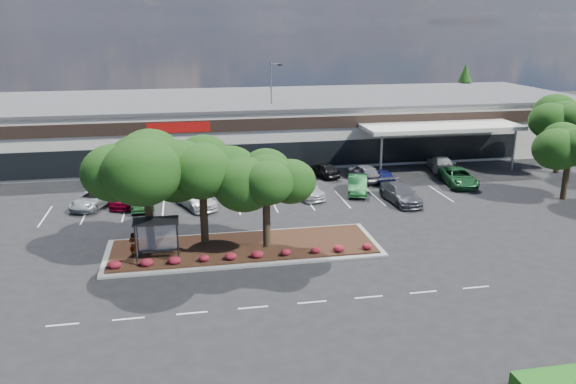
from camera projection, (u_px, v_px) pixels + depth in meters
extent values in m
plane|color=black|center=(284.00, 272.00, 33.89)|extent=(160.00, 160.00, 0.00)
cube|color=silver|center=(232.00, 126.00, 65.00)|extent=(80.00, 20.00, 6.00)
cube|color=#4C4C4E|center=(231.00, 99.00, 64.10)|extent=(80.40, 20.40, 0.30)
cube|color=black|center=(241.00, 125.00, 55.03)|extent=(80.00, 0.25, 1.20)
cube|color=black|center=(241.00, 157.00, 55.95)|extent=(60.00, 0.18, 2.60)
cube|color=#AA0E0C|center=(179.00, 127.00, 53.90)|extent=(6.00, 0.12, 1.00)
cube|color=silver|center=(442.00, 127.00, 56.37)|extent=(16.00, 5.00, 0.40)
cylinder|color=slate|center=(381.00, 157.00, 53.92)|extent=(0.24, 0.24, 4.20)
cylinder|color=slate|center=(514.00, 151.00, 56.39)|extent=(0.24, 0.24, 4.20)
cube|color=gray|center=(244.00, 248.00, 37.28)|extent=(18.00, 6.00, 0.15)
cube|color=#402616|center=(244.00, 247.00, 37.24)|extent=(17.20, 5.20, 0.12)
cube|color=silver|center=(62.00, 325.00, 28.01)|extent=(1.60, 0.12, 0.01)
cube|color=silver|center=(129.00, 319.00, 28.57)|extent=(1.60, 0.12, 0.01)
cube|color=silver|center=(192.00, 313.00, 29.14)|extent=(1.60, 0.12, 0.01)
cube|color=silver|center=(253.00, 307.00, 29.71)|extent=(1.60, 0.12, 0.01)
cube|color=silver|center=(312.00, 302.00, 30.27)|extent=(1.60, 0.12, 0.01)
cube|color=silver|center=(369.00, 297.00, 30.84)|extent=(1.60, 0.12, 0.01)
cube|color=silver|center=(423.00, 292.00, 31.40)|extent=(1.60, 0.12, 0.01)
cube|color=silver|center=(476.00, 287.00, 31.97)|extent=(1.60, 0.12, 0.01)
cube|color=silver|center=(45.00, 216.00, 43.67)|extent=(0.12, 5.00, 0.01)
cube|color=silver|center=(85.00, 214.00, 44.20)|extent=(0.12, 5.00, 0.01)
cube|color=silver|center=(125.00, 212.00, 44.73)|extent=(0.12, 5.00, 0.01)
cube|color=silver|center=(163.00, 209.00, 45.26)|extent=(0.12, 5.00, 0.01)
cube|color=silver|center=(201.00, 207.00, 45.79)|extent=(0.12, 5.00, 0.01)
cube|color=silver|center=(237.00, 205.00, 46.32)|extent=(0.12, 5.00, 0.01)
cube|color=silver|center=(273.00, 203.00, 46.85)|extent=(0.12, 5.00, 0.01)
cube|color=silver|center=(308.00, 201.00, 47.38)|extent=(0.12, 5.00, 0.01)
cube|color=silver|center=(342.00, 199.00, 47.91)|extent=(0.12, 5.00, 0.01)
cube|color=silver|center=(376.00, 197.00, 48.44)|extent=(0.12, 5.00, 0.01)
cube|color=silver|center=(409.00, 195.00, 48.97)|extent=(0.12, 5.00, 0.01)
cube|color=silver|center=(441.00, 193.00, 49.50)|extent=(0.12, 5.00, 0.01)
cylinder|color=black|center=(137.00, 238.00, 35.15)|extent=(0.08, 0.08, 2.50)
cylinder|color=black|center=(178.00, 236.00, 35.60)|extent=(0.08, 0.08, 2.50)
cylinder|color=black|center=(136.00, 246.00, 33.93)|extent=(0.08, 0.08, 2.50)
cylinder|color=black|center=(178.00, 243.00, 34.37)|extent=(0.08, 0.08, 2.50)
cube|color=black|center=(156.00, 221.00, 34.39)|extent=(2.75, 1.55, 0.10)
cube|color=silver|center=(157.00, 235.00, 35.34)|extent=(2.30, 0.03, 2.00)
cube|color=black|center=(158.00, 251.00, 35.23)|extent=(2.00, 0.35, 0.06)
cone|color=#153810|center=(464.00, 95.00, 79.98)|extent=(3.96, 3.96, 9.00)
imported|color=#594C47|center=(134.00, 245.00, 35.22)|extent=(0.70, 0.60, 1.64)
cube|color=gray|center=(272.00, 160.00, 60.82)|extent=(0.50, 0.50, 0.40)
cylinder|color=slate|center=(271.00, 111.00, 59.30)|extent=(0.14, 0.14, 10.08)
cube|color=slate|center=(275.00, 64.00, 57.83)|extent=(0.92, 0.49, 0.14)
cube|color=black|center=(280.00, 65.00, 57.79)|extent=(0.52, 0.42, 0.18)
imported|color=#9BA2A6|center=(93.00, 199.00, 45.69)|extent=(3.87, 5.24, 1.32)
imported|color=maroon|center=(127.00, 194.00, 46.72)|extent=(2.84, 5.62, 1.57)
imported|color=#1E4F20|center=(141.00, 197.00, 45.71)|extent=(2.36, 5.31, 1.69)
imported|color=silver|center=(195.00, 198.00, 45.77)|extent=(3.82, 5.45, 1.47)
imported|color=silver|center=(306.00, 189.00, 48.45)|extent=(2.97, 5.17, 1.41)
imported|color=#185123|center=(357.00, 185.00, 49.46)|extent=(2.89, 4.92, 1.53)
imported|color=#4F4F55|center=(401.00, 194.00, 46.84)|extent=(2.55, 5.40, 1.52)
imported|color=#1E542A|center=(458.00, 177.00, 51.88)|extent=(3.30, 5.82, 1.53)
imported|color=#830F01|center=(140.00, 178.00, 51.52)|extent=(2.32, 4.61, 1.50)
imported|color=brown|center=(124.00, 188.00, 48.48)|extent=(4.00, 5.86, 1.49)
imported|color=black|center=(226.00, 175.00, 52.50)|extent=(4.28, 5.95, 1.50)
imported|color=#792E06|center=(238.00, 175.00, 52.55)|extent=(1.80, 4.33, 1.47)
imported|color=navy|center=(284.00, 178.00, 51.49)|extent=(1.82, 4.77, 1.55)
imported|color=black|center=(324.00, 169.00, 54.77)|extent=(2.87, 4.45, 1.41)
imported|color=slate|center=(364.00, 172.00, 53.39)|extent=(2.59, 4.94, 1.60)
imported|color=#131854|center=(383.00, 176.00, 52.64)|extent=(1.80, 4.03, 1.35)
imported|color=silver|center=(441.00, 163.00, 56.94)|extent=(3.19, 5.44, 1.48)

